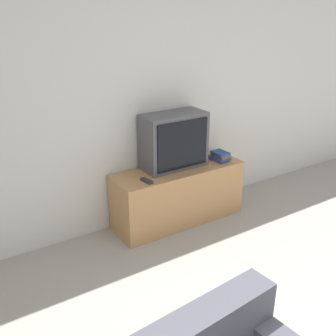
# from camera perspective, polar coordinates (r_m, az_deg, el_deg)

# --- Properties ---
(wall_back) EXTENTS (9.00, 0.06, 2.60)m
(wall_back) POSITION_cam_1_polar(r_m,az_deg,el_deg) (3.74, -8.07, 9.63)
(wall_back) COLOR silver
(wall_back) RESTS_ON ground_plane
(tv_stand) EXTENTS (1.38, 0.46, 0.59)m
(tv_stand) POSITION_cam_1_polar(r_m,az_deg,el_deg) (4.11, 1.50, -3.87)
(tv_stand) COLOR tan
(tv_stand) RESTS_ON ground_plane
(television) EXTENTS (0.65, 0.32, 0.56)m
(television) POSITION_cam_1_polar(r_m,az_deg,el_deg) (3.93, 0.85, 3.98)
(television) COLOR #4C4C51
(television) RESTS_ON tv_stand
(book_stack) EXTENTS (0.17, 0.23, 0.10)m
(book_stack) POSITION_cam_1_polar(r_m,az_deg,el_deg) (4.22, 7.52, 1.72)
(book_stack) COLOR #7A3884
(book_stack) RESTS_ON tv_stand
(remote_on_stand) EXTENTS (0.07, 0.15, 0.02)m
(remote_on_stand) POSITION_cam_1_polar(r_m,az_deg,el_deg) (3.68, -3.11, -1.86)
(remote_on_stand) COLOR #2D2D2D
(remote_on_stand) RESTS_ON tv_stand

